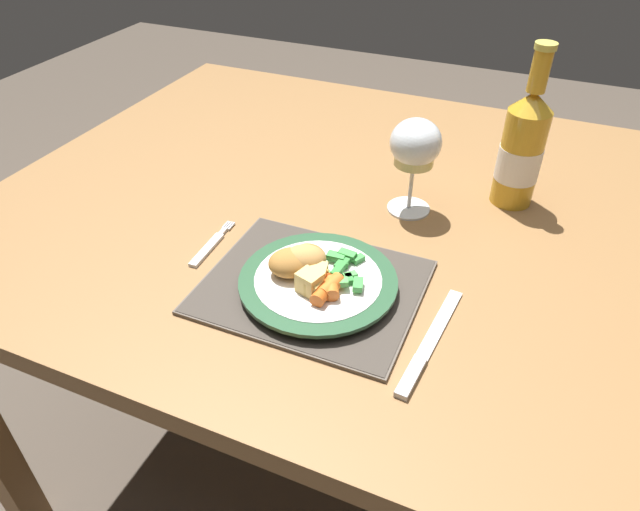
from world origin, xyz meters
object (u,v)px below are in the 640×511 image
(wine_glass, at_px, (415,147))
(fork, at_px, (210,246))
(dining_table, at_px, (384,242))
(dinner_plate, at_px, (318,283))
(bottle, at_px, (522,149))
(table_knife, at_px, (426,349))

(wine_glass, bearing_deg, fork, -137.84)
(dining_table, relative_size, dinner_plate, 6.17)
(bottle, bearing_deg, dining_table, -150.79)
(table_knife, bearing_deg, dining_table, 116.08)
(dining_table, height_order, wine_glass, wine_glass)
(fork, bearing_deg, table_knife, -12.32)
(fork, bearing_deg, dinner_plate, -8.46)
(dining_table, relative_size, table_knife, 6.48)
(dining_table, relative_size, fork, 10.90)
(dinner_plate, height_order, bottle, bottle)
(dinner_plate, height_order, fork, dinner_plate)
(table_knife, relative_size, wine_glass, 1.29)
(dining_table, xyz_separation_m, wine_glass, (0.04, 0.01, 0.20))
(table_knife, bearing_deg, bottle, 83.97)
(table_knife, bearing_deg, dinner_plate, 163.35)
(dinner_plate, xyz_separation_m, wine_glass, (0.06, 0.27, 0.10))
(dining_table, bearing_deg, bottle, 29.21)
(wine_glass, bearing_deg, table_knife, -70.04)
(wine_glass, distance_m, bottle, 0.19)
(fork, bearing_deg, wine_glass, 42.16)
(dinner_plate, bearing_deg, dining_table, 84.95)
(dinner_plate, relative_size, fork, 1.77)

